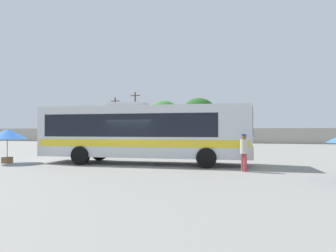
{
  "coord_description": "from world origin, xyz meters",
  "views": [
    {
      "loc": [
        5.7,
        -14.96,
        1.93
      ],
      "look_at": [
        1.7,
        1.3,
        2.19
      ],
      "focal_mm": 30.14,
      "sensor_mm": 36.0,
      "label": 1
    }
  ],
  "objects_px": {
    "coach_bus_silver_yellow": "(141,131)",
    "utility_pole_near": "(115,118)",
    "vendor_umbrella_secondary_blue": "(7,135)",
    "parked_car_leftmost_black": "(112,138)",
    "parked_car_second_black": "(156,138)",
    "roadside_tree_left": "(106,121)",
    "roadside_tree_midright": "(199,112)",
    "roadside_tree_midleft": "(164,113)",
    "attendant_by_bus_door": "(244,150)",
    "utility_pole_far": "(135,116)"
  },
  "relations": [
    {
      "from": "coach_bus_silver_yellow",
      "to": "utility_pole_near",
      "type": "relative_size",
      "value": 1.57
    },
    {
      "from": "vendor_umbrella_secondary_blue",
      "to": "parked_car_leftmost_black",
      "type": "height_order",
      "value": "vendor_umbrella_secondary_blue"
    },
    {
      "from": "parked_car_leftmost_black",
      "to": "parked_car_second_black",
      "type": "bearing_deg",
      "value": 0.42
    },
    {
      "from": "parked_car_second_black",
      "to": "parked_car_leftmost_black",
      "type": "bearing_deg",
      "value": -179.58
    },
    {
      "from": "coach_bus_silver_yellow",
      "to": "roadside_tree_left",
      "type": "relative_size",
      "value": 2.44
    },
    {
      "from": "parked_car_second_black",
      "to": "roadside_tree_midright",
      "type": "relative_size",
      "value": 0.58
    },
    {
      "from": "utility_pole_near",
      "to": "parked_car_second_black",
      "type": "bearing_deg",
      "value": -33.92
    },
    {
      "from": "coach_bus_silver_yellow",
      "to": "roadside_tree_midleft",
      "type": "xyz_separation_m",
      "value": [
        -6.93,
        31.68,
        2.98
      ]
    },
    {
      "from": "utility_pole_near",
      "to": "roadside_tree_midright",
      "type": "bearing_deg",
      "value": 10.62
    },
    {
      "from": "coach_bus_silver_yellow",
      "to": "roadside_tree_midleft",
      "type": "bearing_deg",
      "value": 102.34
    },
    {
      "from": "roadside_tree_midleft",
      "to": "attendant_by_bus_door",
      "type": "bearing_deg",
      "value": -69.32
    },
    {
      "from": "vendor_umbrella_secondary_blue",
      "to": "roadside_tree_midright",
      "type": "height_order",
      "value": "roadside_tree_midright"
    },
    {
      "from": "attendant_by_bus_door",
      "to": "roadside_tree_midright",
      "type": "xyz_separation_m",
      "value": [
        -6.77,
        35.13,
        4.09
      ]
    },
    {
      "from": "coach_bus_silver_yellow",
      "to": "utility_pole_near",
      "type": "distance_m",
      "value": 34.36
    },
    {
      "from": "parked_car_leftmost_black",
      "to": "roadside_tree_midright",
      "type": "bearing_deg",
      "value": 36.95
    },
    {
      "from": "vendor_umbrella_secondary_blue",
      "to": "roadside_tree_midright",
      "type": "distance_m",
      "value": 35.75
    },
    {
      "from": "utility_pole_near",
      "to": "vendor_umbrella_secondary_blue",
      "type": "bearing_deg",
      "value": -76.37
    },
    {
      "from": "parked_car_leftmost_black",
      "to": "utility_pole_far",
      "type": "bearing_deg",
      "value": 80.61
    },
    {
      "from": "roadside_tree_midright",
      "to": "vendor_umbrella_secondary_blue",
      "type": "bearing_deg",
      "value": -100.81
    },
    {
      "from": "parked_car_second_black",
      "to": "roadside_tree_left",
      "type": "xyz_separation_m",
      "value": [
        -11.31,
        6.52,
        2.72
      ]
    },
    {
      "from": "attendant_by_bus_door",
      "to": "roadside_tree_midright",
      "type": "distance_m",
      "value": 36.01
    },
    {
      "from": "parked_car_leftmost_black",
      "to": "roadside_tree_midright",
      "type": "xyz_separation_m",
      "value": [
        12.08,
        9.09,
        4.29
      ]
    },
    {
      "from": "parked_car_leftmost_black",
      "to": "parked_car_second_black",
      "type": "relative_size",
      "value": 0.93
    },
    {
      "from": "parked_car_leftmost_black",
      "to": "parked_car_second_black",
      "type": "distance_m",
      "value": 6.98
    },
    {
      "from": "vendor_umbrella_secondary_blue",
      "to": "coach_bus_silver_yellow",
      "type": "bearing_deg",
      "value": 12.15
    },
    {
      "from": "parked_car_second_black",
      "to": "utility_pole_near",
      "type": "relative_size",
      "value": 0.57
    },
    {
      "from": "vendor_umbrella_secondary_blue",
      "to": "utility_pole_near",
      "type": "bearing_deg",
      "value": 103.63
    },
    {
      "from": "vendor_umbrella_secondary_blue",
      "to": "utility_pole_far",
      "type": "bearing_deg",
      "value": 97.42
    },
    {
      "from": "roadside_tree_left",
      "to": "roadside_tree_midright",
      "type": "xyz_separation_m",
      "value": [
        16.41,
        2.51,
        1.55
      ]
    },
    {
      "from": "coach_bus_silver_yellow",
      "to": "utility_pole_far",
      "type": "xyz_separation_m",
      "value": [
        -11.99,
        31.1,
        2.62
      ]
    },
    {
      "from": "parked_car_second_black",
      "to": "roadside_tree_midright",
      "type": "xyz_separation_m",
      "value": [
        5.1,
        9.04,
        4.28
      ]
    },
    {
      "from": "utility_pole_near",
      "to": "roadside_tree_midleft",
      "type": "relative_size",
      "value": 1.09
    },
    {
      "from": "attendant_by_bus_door",
      "to": "roadside_tree_midright",
      "type": "bearing_deg",
      "value": 100.91
    },
    {
      "from": "utility_pole_near",
      "to": "coach_bus_silver_yellow",
      "type": "bearing_deg",
      "value": -63.06
    },
    {
      "from": "attendant_by_bus_door",
      "to": "coach_bus_silver_yellow",
      "type": "bearing_deg",
      "value": 162.21
    },
    {
      "from": "attendant_by_bus_door",
      "to": "parked_car_second_black",
      "type": "bearing_deg",
      "value": 114.46
    },
    {
      "from": "parked_car_second_black",
      "to": "roadside_tree_midleft",
      "type": "bearing_deg",
      "value": 96.02
    },
    {
      "from": "parked_car_leftmost_black",
      "to": "roadside_tree_left",
      "type": "bearing_deg",
      "value": 123.38
    },
    {
      "from": "parked_car_second_black",
      "to": "roadside_tree_midright",
      "type": "distance_m",
      "value": 11.22
    },
    {
      "from": "utility_pole_near",
      "to": "roadside_tree_left",
      "type": "relative_size",
      "value": 1.56
    },
    {
      "from": "roadside_tree_left",
      "to": "roadside_tree_midright",
      "type": "relative_size",
      "value": 0.66
    },
    {
      "from": "roadside_tree_left",
      "to": "roadside_tree_midright",
      "type": "height_order",
      "value": "roadside_tree_midright"
    },
    {
      "from": "coach_bus_silver_yellow",
      "to": "parked_car_leftmost_black",
      "type": "relative_size",
      "value": 2.99
    },
    {
      "from": "attendant_by_bus_door",
      "to": "roadside_tree_left",
      "type": "distance_m",
      "value": 40.1
    },
    {
      "from": "roadside_tree_midleft",
      "to": "roadside_tree_midright",
      "type": "bearing_deg",
      "value": 15.35
    },
    {
      "from": "attendant_by_bus_door",
      "to": "roadside_tree_midleft",
      "type": "xyz_separation_m",
      "value": [
        -12.65,
        33.52,
        3.87
      ]
    },
    {
      "from": "parked_car_leftmost_black",
      "to": "vendor_umbrella_secondary_blue",
      "type": "bearing_deg",
      "value": -78.19
    },
    {
      "from": "vendor_umbrella_secondary_blue",
      "to": "parked_car_second_black",
      "type": "height_order",
      "value": "vendor_umbrella_secondary_blue"
    },
    {
      "from": "vendor_umbrella_secondary_blue",
      "to": "attendant_by_bus_door",
      "type": "bearing_deg",
      "value": -0.75
    },
    {
      "from": "utility_pole_near",
      "to": "roadside_tree_left",
      "type": "height_order",
      "value": "utility_pole_near"
    }
  ]
}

